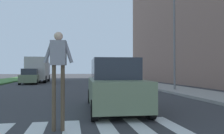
% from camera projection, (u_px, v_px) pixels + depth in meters
% --- Properties ---
extents(ground_plane, '(140.00, 140.00, 0.00)m').
position_uv_depth(ground_plane, '(64.00, 82.00, 27.72)').
color(ground_plane, '#38383A').
extents(crosswalk, '(7.65, 2.20, 0.01)m').
position_uv_depth(crosswalk, '(34.00, 132.00, 5.37)').
color(crosswalk, silver).
rests_on(crosswalk, ground_plane).
extents(sidewalk_right, '(3.00, 64.00, 0.15)m').
position_uv_depth(sidewalk_right, '(136.00, 82.00, 27.35)').
color(sidewalk_right, '#9E9991').
rests_on(sidewalk_right, ground_plane).
extents(street_lamp_right, '(1.02, 0.24, 7.50)m').
position_uv_depth(street_lamp_right, '(173.00, 28.00, 15.98)').
color(street_lamp_right, slate).
rests_on(street_lamp_right, sidewalk_right).
extents(pedestrian_performer, '(0.75, 0.28, 2.49)m').
position_uv_depth(pedestrian_performer, '(58.00, 65.00, 5.53)').
color(pedestrian_performer, brown).
rests_on(pedestrian_performer, ground_plane).
extents(suv_crossing, '(2.19, 4.69, 1.97)m').
position_uv_depth(suv_crossing, '(114.00, 85.00, 8.60)').
color(suv_crossing, gray).
rests_on(suv_crossing, ground_plane).
extents(sedan_midblock, '(2.07, 4.32, 1.71)m').
position_uv_depth(sedan_midblock, '(30.00, 77.00, 24.66)').
color(sedan_midblock, gray).
rests_on(sedan_midblock, ground_plane).
extents(truck_box_delivery, '(2.40, 6.20, 3.10)m').
position_uv_depth(truck_box_delivery, '(38.00, 69.00, 28.10)').
color(truck_box_delivery, '#B7B7BC').
rests_on(truck_box_delivery, ground_plane).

